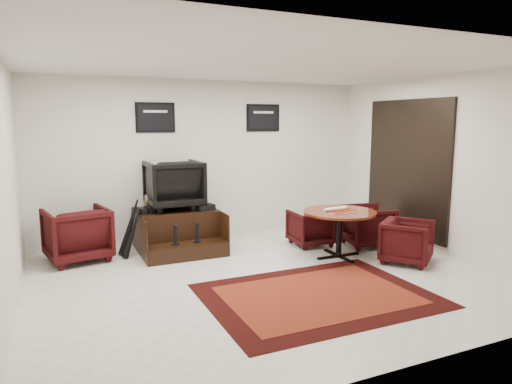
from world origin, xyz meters
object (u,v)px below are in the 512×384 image
table_chair_back (311,226)px  table_chair_corner (407,240)px  shine_podium (177,231)px  shine_chair (174,182)px  meeting_table (340,217)px  armchair_side (77,232)px  table_chair_window (368,224)px

table_chair_back → table_chair_corner: (0.80, -1.44, 0.02)m
shine_podium → table_chair_back: table_chair_back is taller
shine_chair → meeting_table: (2.17, -1.60, -0.46)m
armchair_side → table_chair_back: (3.66, -0.70, -0.11)m
meeting_table → shine_chair: bearing=143.6°
shine_chair → armchair_side: (-1.53, -0.12, -0.66)m
shine_chair → meeting_table: shine_chair is taller
armchair_side → table_chair_corner: size_ratio=1.26×
armchair_side → table_chair_back: bearing=157.8°
shine_chair → armchair_side: shine_chair is taller
shine_podium → table_chair_back: bearing=-17.6°
table_chair_back → armchair_side: bearing=-8.2°
shine_podium → shine_chair: 0.81m
shine_podium → armchair_side: armchair_side is taller
table_chair_window → table_chair_corner: (-0.06, -1.01, -0.03)m
table_chair_window → meeting_table: bearing=124.2°
shine_podium → table_chair_corner: 3.61m
armchair_side → table_chair_corner: bearing=143.0°
shine_chair → table_chair_window: shine_chair is taller
shine_podium → shine_chair: (0.00, 0.14, 0.80)m
table_chair_window → table_chair_corner: bearing=-172.4°
meeting_table → table_chair_window: table_chair_window is taller
shine_podium → shine_chair: shine_chair is taller
shine_chair → table_chair_corner: shine_chair is taller
shine_chair → table_chair_window: 3.32m
meeting_table → shine_podium: bearing=146.0°
meeting_table → table_chair_back: bearing=92.7°
table_chair_back → table_chair_window: size_ratio=0.88×
shine_chair → table_chair_window: size_ratio=1.18×
table_chair_back → table_chair_window: table_chair_window is taller
table_chair_back → table_chair_corner: size_ratio=0.94×
armchair_side → table_chair_window: 4.65m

